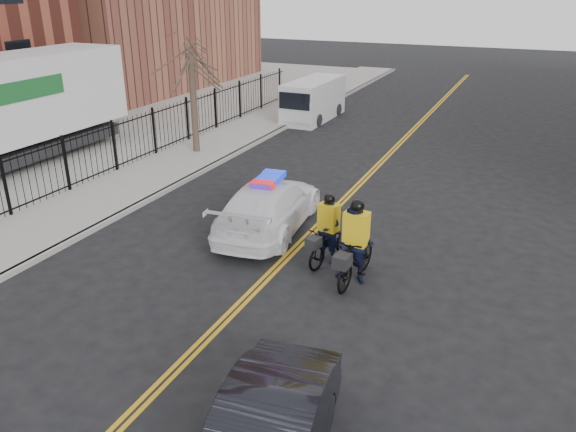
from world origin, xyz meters
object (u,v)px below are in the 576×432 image
(police_cruiser, at_px, (269,206))
(cyclist_near, at_px, (328,238))
(cargo_van, at_px, (312,101))
(cyclist_far, at_px, (355,250))

(police_cruiser, relative_size, cyclist_near, 2.63)
(police_cruiser, bearing_deg, cargo_van, -79.66)
(cyclist_near, height_order, cyclist_far, cyclist_far)
(police_cruiser, xyz_separation_m, cargo_van, (-4.24, 14.06, 0.27))
(cyclist_far, bearing_deg, police_cruiser, 153.68)
(cyclist_near, bearing_deg, police_cruiser, 164.41)
(cargo_van, xyz_separation_m, cyclist_far, (7.55, -16.08, -0.17))
(cargo_van, height_order, cyclist_far, cyclist_far)
(cyclist_far, bearing_deg, cyclist_near, 146.97)
(cargo_van, distance_m, cyclist_far, 17.76)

